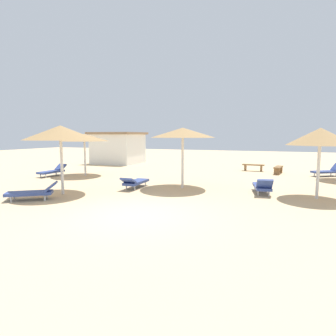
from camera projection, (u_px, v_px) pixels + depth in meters
name	position (u px, v px, depth m)	size (l,w,h in m)	color
ground_plane	(134.00, 215.00, 9.02)	(80.00, 80.00, 0.00)	#D1B284
parasol_1	(60.00, 133.00, 11.95)	(3.07, 3.07, 2.97)	silver
parasol_2	(183.00, 133.00, 13.36)	(3.08, 3.08, 2.91)	silver
parasol_3	(320.00, 137.00, 11.06)	(2.55, 2.55, 2.85)	silver
parasol_5	(84.00, 138.00, 17.59)	(3.01, 3.01, 2.65)	silver
lounger_1	(33.00, 192.00, 11.10)	(1.91, 1.62, 0.70)	#33478C
lounger_2	(135.00, 182.00, 13.57)	(0.68, 1.93, 0.63)	#33478C
lounger_3	(262.00, 186.00, 12.35)	(0.97, 1.95, 0.77)	#33478C
lounger_5	(53.00, 171.00, 17.66)	(0.78, 1.94, 0.70)	#33478C
lounger_6	(327.00, 171.00, 17.56)	(1.91, 1.54, 0.79)	#33478C
bench_0	(278.00, 169.00, 18.67)	(0.62, 1.54, 0.49)	brown
bench_1	(253.00, 166.00, 20.11)	(1.51, 0.46, 0.49)	brown
beach_cabana	(118.00, 148.00, 25.63)	(4.20, 4.00, 2.83)	white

